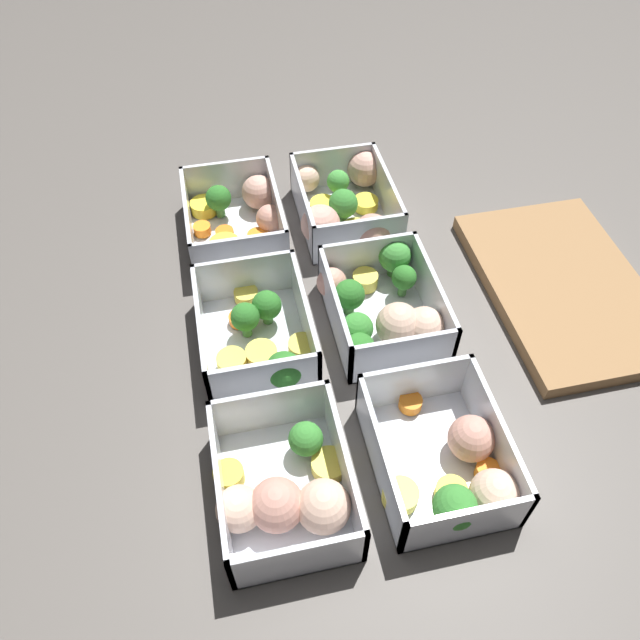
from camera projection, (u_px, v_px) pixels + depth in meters
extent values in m
plane|color=#56514C|center=(320.00, 332.00, 0.72)|extent=(4.00, 4.00, 0.00)
cube|color=silver|center=(236.00, 233.00, 0.82)|extent=(0.16, 0.12, 0.00)
cube|color=silver|center=(189.00, 223.00, 0.79)|extent=(0.16, 0.01, 0.06)
cube|color=silver|center=(277.00, 211.00, 0.81)|extent=(0.16, 0.00, 0.06)
cube|color=silver|center=(227.00, 181.00, 0.85)|extent=(0.01, 0.12, 0.06)
cube|color=silver|center=(241.00, 257.00, 0.75)|extent=(0.01, 0.12, 0.06)
cylinder|color=yellow|center=(204.00, 207.00, 0.84)|extent=(0.04, 0.04, 0.02)
cylinder|color=orange|center=(258.00, 238.00, 0.81)|extent=(0.04, 0.04, 0.01)
cylinder|color=yellow|center=(225.00, 247.00, 0.79)|extent=(0.06, 0.06, 0.02)
sphere|color=tan|center=(270.00, 218.00, 0.81)|extent=(0.05, 0.05, 0.04)
cylinder|color=orange|center=(225.00, 233.00, 0.81)|extent=(0.03, 0.03, 0.01)
cylinder|color=orange|center=(202.00, 229.00, 0.82)|extent=(0.03, 0.03, 0.01)
sphere|color=#D19E8C|center=(259.00, 192.00, 0.84)|extent=(0.05, 0.05, 0.05)
cylinder|color=#407A37|center=(220.00, 210.00, 0.84)|extent=(0.01, 0.01, 0.02)
sphere|color=#2D7228|center=(218.00, 198.00, 0.82)|extent=(0.03, 0.03, 0.03)
cylinder|color=orange|center=(214.00, 266.00, 0.77)|extent=(0.04, 0.04, 0.01)
cube|color=silver|center=(256.00, 342.00, 0.71)|extent=(0.16, 0.12, 0.00)
cube|color=silver|center=(202.00, 334.00, 0.68)|extent=(0.16, 0.01, 0.06)
cube|color=silver|center=(305.00, 317.00, 0.69)|extent=(0.16, 0.00, 0.06)
cube|color=silver|center=(245.00, 277.00, 0.73)|extent=(0.01, 0.12, 0.06)
cube|color=silver|center=(265.00, 381.00, 0.64)|extent=(0.01, 0.12, 0.06)
cylinder|color=orange|center=(240.00, 319.00, 0.72)|extent=(0.03, 0.03, 0.01)
cylinder|color=#DBC647|center=(262.00, 355.00, 0.68)|extent=(0.05, 0.05, 0.02)
cylinder|color=#DBC647|center=(246.00, 295.00, 0.74)|extent=(0.04, 0.04, 0.01)
cylinder|color=#407A37|center=(268.00, 317.00, 0.72)|extent=(0.01, 0.01, 0.01)
sphere|color=#2D7228|center=(267.00, 305.00, 0.70)|extent=(0.03, 0.03, 0.03)
cylinder|color=#407A37|center=(247.00, 329.00, 0.70)|extent=(0.01, 0.01, 0.02)
sphere|color=#2D7228|center=(245.00, 317.00, 0.69)|extent=(0.03, 0.03, 0.03)
cylinder|color=#DBC647|center=(232.00, 362.00, 0.68)|extent=(0.04, 0.04, 0.02)
cylinder|color=#407A37|center=(285.00, 382.00, 0.66)|extent=(0.01, 0.01, 0.01)
sphere|color=#2D7228|center=(284.00, 370.00, 0.64)|extent=(0.04, 0.04, 0.04)
cylinder|color=#DBC647|center=(302.00, 348.00, 0.69)|extent=(0.04, 0.04, 0.02)
cylinder|color=orange|center=(253.00, 381.00, 0.66)|extent=(0.03, 0.03, 0.01)
cube|color=silver|center=(285.00, 492.00, 0.59)|extent=(0.16, 0.12, 0.00)
cube|color=silver|center=(221.00, 491.00, 0.56)|extent=(0.16, 0.01, 0.06)
cube|color=silver|center=(344.00, 467.00, 0.58)|extent=(0.16, 0.00, 0.06)
cube|color=silver|center=(270.00, 409.00, 0.62)|extent=(0.01, 0.12, 0.06)
cube|color=silver|center=(299.00, 561.00, 0.52)|extent=(0.01, 0.12, 0.06)
sphere|color=tan|center=(277.00, 505.00, 0.55)|extent=(0.07, 0.07, 0.05)
sphere|color=beige|center=(324.00, 506.00, 0.55)|extent=(0.07, 0.07, 0.05)
cylinder|color=#DBC647|center=(329.00, 465.00, 0.60)|extent=(0.04, 0.04, 0.01)
cylinder|color=yellow|center=(229.00, 476.00, 0.59)|extent=(0.04, 0.04, 0.02)
sphere|color=beige|center=(239.00, 509.00, 0.56)|extent=(0.06, 0.06, 0.04)
cylinder|color=#49883F|center=(306.00, 448.00, 0.61)|extent=(0.01, 0.01, 0.01)
sphere|color=#388433|center=(306.00, 439.00, 0.60)|extent=(0.03, 0.03, 0.03)
cube|color=silver|center=(345.00, 218.00, 0.84)|extent=(0.16, 0.12, 0.00)
cube|color=silver|center=(303.00, 207.00, 0.81)|extent=(0.16, 0.00, 0.06)
cube|color=silver|center=(387.00, 195.00, 0.83)|extent=(0.16, 0.01, 0.06)
cube|color=silver|center=(332.00, 167.00, 0.87)|extent=(0.01, 0.12, 0.06)
cube|color=silver|center=(360.00, 239.00, 0.77)|extent=(0.01, 0.12, 0.06)
sphere|color=#D19E8C|center=(365.00, 169.00, 0.87)|extent=(0.06, 0.06, 0.05)
sphere|color=#D19E8C|center=(321.00, 224.00, 0.79)|extent=(0.07, 0.07, 0.05)
cylinder|color=#519448|center=(338.00, 192.00, 0.86)|extent=(0.01, 0.01, 0.01)
sphere|color=#42933D|center=(338.00, 181.00, 0.85)|extent=(0.03, 0.03, 0.03)
cylinder|color=#49883F|center=(343.00, 217.00, 0.83)|extent=(0.01, 0.01, 0.02)
sphere|color=#388433|center=(343.00, 204.00, 0.81)|extent=(0.04, 0.04, 0.04)
sphere|color=beige|center=(306.00, 178.00, 0.86)|extent=(0.05, 0.05, 0.04)
cylinder|color=yellow|center=(323.00, 206.00, 0.85)|extent=(0.05, 0.05, 0.01)
cylinder|color=yellow|center=(366.00, 204.00, 0.85)|extent=(0.04, 0.04, 0.01)
cylinder|color=#DBC647|center=(355.00, 230.00, 0.81)|extent=(0.05, 0.05, 0.02)
sphere|color=tan|center=(372.00, 233.00, 0.78)|extent=(0.05, 0.05, 0.05)
cube|color=silver|center=(382.00, 321.00, 0.73)|extent=(0.16, 0.12, 0.00)
cube|color=silver|center=(335.00, 312.00, 0.70)|extent=(0.16, 0.00, 0.06)
cube|color=silver|center=(432.00, 296.00, 0.71)|extent=(0.16, 0.01, 0.06)
cube|color=silver|center=(367.00, 258.00, 0.75)|extent=(0.01, 0.12, 0.06)
cube|color=silver|center=(403.00, 357.00, 0.66)|extent=(0.01, 0.12, 0.06)
cylinder|color=#49883F|center=(356.00, 340.00, 0.70)|extent=(0.01, 0.01, 0.01)
sphere|color=#388433|center=(357.00, 328.00, 0.68)|extent=(0.04, 0.04, 0.04)
cylinder|color=#407A37|center=(402.00, 289.00, 0.74)|extent=(0.01, 0.01, 0.02)
sphere|color=#2D7228|center=(404.00, 277.00, 0.73)|extent=(0.03, 0.03, 0.03)
cylinder|color=#407A37|center=(359.00, 360.00, 0.68)|extent=(0.01, 0.01, 0.02)
sphere|color=#2D7228|center=(360.00, 348.00, 0.66)|extent=(0.03, 0.03, 0.03)
sphere|color=beige|center=(424.00, 327.00, 0.69)|extent=(0.06, 0.06, 0.05)
cylinder|color=#DBC647|center=(365.00, 280.00, 0.75)|extent=(0.04, 0.04, 0.02)
cylinder|color=#519448|center=(393.00, 269.00, 0.77)|extent=(0.01, 0.01, 0.02)
sphere|color=#42933D|center=(395.00, 256.00, 0.75)|extent=(0.04, 0.04, 0.04)
sphere|color=beige|center=(398.00, 325.00, 0.69)|extent=(0.06, 0.06, 0.05)
cylinder|color=#407A37|center=(349.00, 307.00, 0.73)|extent=(0.01, 0.01, 0.02)
sphere|color=#2D7228|center=(350.00, 295.00, 0.71)|extent=(0.04, 0.04, 0.04)
sphere|color=tan|center=(332.00, 283.00, 0.74)|extent=(0.04, 0.04, 0.04)
cube|color=silver|center=(433.00, 462.00, 0.61)|extent=(0.16, 0.12, 0.00)
cube|color=silver|center=(379.00, 460.00, 0.58)|extent=(0.16, 0.00, 0.06)
cube|color=silver|center=(495.00, 437.00, 0.60)|extent=(0.16, 0.01, 0.06)
cube|color=silver|center=(413.00, 383.00, 0.64)|extent=(0.01, 0.12, 0.06)
cube|color=silver|center=(466.00, 525.00, 0.54)|extent=(0.01, 0.12, 0.06)
sphere|color=tan|center=(471.00, 439.00, 0.60)|extent=(0.06, 0.06, 0.05)
cylinder|color=#DBC647|center=(400.00, 495.00, 0.58)|extent=(0.05, 0.05, 0.01)
cylinder|color=yellow|center=(451.00, 492.00, 0.58)|extent=(0.04, 0.04, 0.01)
cylinder|color=#49883F|center=(451.00, 518.00, 0.56)|extent=(0.01, 0.01, 0.02)
sphere|color=#388433|center=(455.00, 507.00, 0.55)|extent=(0.04, 0.04, 0.04)
cylinder|color=orange|center=(487.00, 471.00, 0.59)|extent=(0.03, 0.03, 0.01)
cylinder|color=orange|center=(410.00, 403.00, 0.64)|extent=(0.03, 0.03, 0.01)
sphere|color=beige|center=(494.00, 494.00, 0.56)|extent=(0.06, 0.06, 0.05)
cube|color=olive|center=(565.00, 288.00, 0.75)|extent=(0.28, 0.18, 0.02)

